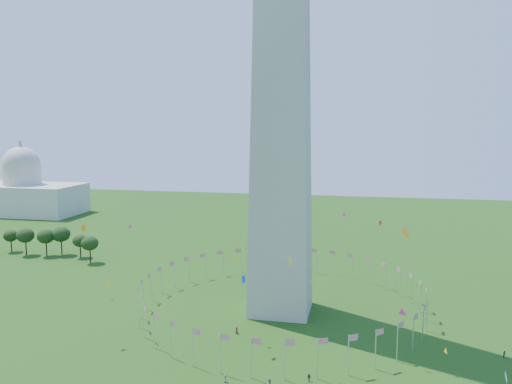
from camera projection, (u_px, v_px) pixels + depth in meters
washington_monument at (283, 7)px, 133.19m from camera, size 16.80×16.80×169.00m
flag_ring at (281, 295)px, 143.48m from camera, size 80.24×80.24×9.00m
capitol_building at (22, 176)px, 303.59m from camera, size 70.00×35.00×46.00m
kites_aloft at (296, 282)px, 112.46m from camera, size 116.92×75.13×31.28m
tree_line_west at (41, 243)px, 204.37m from camera, size 55.26×15.82×11.61m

